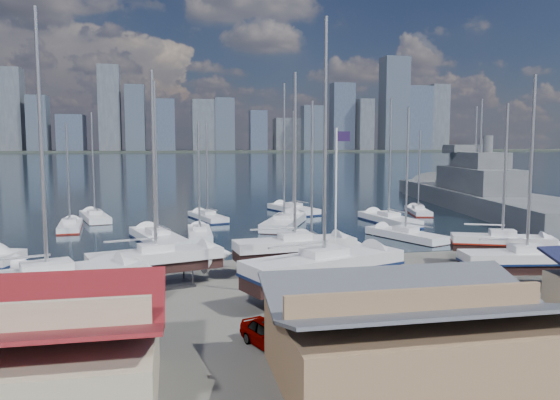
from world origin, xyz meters
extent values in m
plane|color=#605E59|center=(0.00, -10.00, 0.00)|extent=(1400.00, 1400.00, 0.00)
cube|color=#182B37|center=(0.00, 300.00, -0.15)|extent=(1400.00, 600.00, 0.40)
cube|color=#2D332D|center=(0.00, 560.00, 1.10)|extent=(1400.00, 80.00, 2.20)
cube|color=#595E66|center=(-168.55, 559.47, 44.11)|extent=(22.49, 24.47, 83.83)
cube|color=#3D4756|center=(-141.97, 552.31, 30.18)|extent=(19.55, 21.83, 55.97)
cube|color=#475166|center=(-111.19, 558.58, 20.77)|extent=(26.03, 30.49, 37.14)
cube|color=#595E66|center=(-70.96, 546.95, 46.02)|extent=(21.60, 16.58, 87.63)
cube|color=#3D4756|center=(-45.38, 548.38, 36.00)|extent=(19.42, 28.42, 67.60)
cube|color=#475166|center=(-15.00, 551.59, 29.25)|extent=(20.24, 23.80, 54.09)
cube|color=#595E66|center=(25.78, 548.33, 29.20)|extent=(24.62, 19.72, 54.00)
cube|color=#3D4756|center=(47.64, 546.55, 30.18)|extent=(20.75, 17.93, 55.97)
cube|color=#475166|center=(84.09, 544.87, 23.71)|extent=(18.36, 16.25, 43.03)
cube|color=#595E66|center=(120.24, 563.78, 20.05)|extent=(28.49, 22.03, 35.69)
cube|color=#3D4756|center=(145.71, 546.00, 26.75)|extent=(23.34, 17.87, 49.11)
cube|color=#475166|center=(184.98, 560.84, 40.18)|extent=(25.35, 19.79, 75.95)
cube|color=#595E66|center=(208.39, 554.33, 31.04)|extent=(17.00, 27.45, 57.67)
cube|color=#3D4756|center=(245.53, 554.25, 55.22)|extent=(29.28, 24.05, 106.04)
cube|color=#475166|center=(277.54, 563.71, 39.40)|extent=(30.82, 28.37, 74.41)
cube|color=#595E66|center=(307.39, 565.54, 40.94)|extent=(21.74, 17.03, 77.48)
cube|color=#8C6B4C|center=(0.00, -26.00, 1.50)|extent=(12.00, 8.00, 3.00)
cube|color=#585C64|center=(0.00, -26.00, 3.54)|extent=(12.60, 8.40, 1.27)
cube|color=#2D2D33|center=(-17.47, -14.23, 0.08)|extent=(6.64, 4.68, 0.16)
cube|color=black|center=(-17.47, -14.23, 1.64)|extent=(11.25, 6.23, 0.88)
cube|color=silver|center=(-17.47, -14.23, 2.52)|extent=(11.41, 6.67, 0.88)
cube|color=maroon|center=(-17.47, -14.23, 2.12)|extent=(11.52, 6.73, 0.18)
cube|color=silver|center=(-17.47, -14.23, 3.21)|extent=(3.22, 2.68, 0.50)
cylinder|color=#B2B2B7|center=(-17.47, -14.23, 10.40)|extent=(0.22, 0.22, 14.88)
cube|color=#2D2D33|center=(-11.46, -8.12, 0.08)|extent=(5.60, 3.68, 0.16)
cube|color=black|center=(-11.46, -8.12, 1.57)|extent=(9.62, 4.71, 0.75)
cube|color=silver|center=(-11.46, -8.12, 2.32)|extent=(9.72, 5.09, 0.75)
cube|color=silver|center=(-11.46, -8.12, 2.95)|extent=(2.68, 2.15, 0.50)
cylinder|color=#B2B2B7|center=(-11.46, -8.12, 9.02)|extent=(0.22, 0.22, 12.64)
cube|color=#2D2D33|center=(-0.56, -13.46, 0.08)|extent=(6.80, 4.87, 0.16)
cube|color=black|center=(-0.56, -13.46, 1.65)|extent=(11.48, 6.53, 0.90)
cube|color=silver|center=(-0.56, -13.46, 2.55)|extent=(11.65, 6.98, 0.90)
cube|color=#0C193F|center=(-0.56, -13.46, 2.14)|extent=(11.77, 7.05, 0.18)
cube|color=silver|center=(-0.56, -13.46, 3.25)|extent=(3.31, 2.78, 0.50)
cylinder|color=#B2B2B7|center=(-0.56, -13.46, 10.61)|extent=(0.22, 0.22, 15.21)
cube|color=#2D2D33|center=(-0.76, -5.72, 0.08)|extent=(5.56, 3.06, 0.16)
cube|color=black|center=(-0.76, -5.72, 1.59)|extent=(9.84, 3.47, 0.77)
cube|color=silver|center=(-0.76, -5.72, 2.36)|extent=(9.89, 3.87, 0.77)
cube|color=silver|center=(-0.76, -5.72, 2.99)|extent=(2.59, 1.90, 0.50)
cylinder|color=#B2B2B7|center=(-0.76, -5.72, 9.24)|extent=(0.22, 0.22, 13.00)
cube|color=#2D2D33|center=(14.30, -13.55, 0.08)|extent=(5.31, 3.03, 0.16)
cube|color=black|center=(14.30, -13.55, 1.56)|extent=(9.35, 3.52, 0.73)
cube|color=silver|center=(14.30, -13.55, 2.29)|extent=(9.40, 3.90, 0.73)
cube|color=#0C193F|center=(14.30, -13.55, 1.96)|extent=(9.50, 3.94, 0.15)
cube|color=silver|center=(14.30, -13.55, 2.91)|extent=(2.49, 1.86, 0.50)
cylinder|color=#B2B2B7|center=(14.30, -13.55, 8.82)|extent=(0.22, 0.22, 12.32)
cube|color=#2D2D33|center=(17.11, -6.37, 0.08)|extent=(4.94, 3.63, 0.16)
cube|color=black|center=(17.11, -6.37, 1.53)|extent=(8.30, 4.93, 0.65)
cube|color=silver|center=(17.11, -6.37, 2.18)|extent=(8.43, 5.25, 0.65)
cube|color=maroon|center=(17.11, -6.37, 1.88)|extent=(8.52, 5.30, 0.13)
cube|color=silver|center=(17.11, -6.37, 2.76)|extent=(2.42, 2.05, 0.50)
cylinder|color=#B2B2B7|center=(17.11, -6.37, 8.03)|extent=(0.22, 0.22, 11.04)
cube|color=black|center=(-22.22, 20.76, -0.23)|extent=(3.00, 8.90, 0.70)
cube|color=silver|center=(-22.22, 20.76, 0.47)|extent=(3.36, 8.93, 0.70)
cube|color=maroon|center=(-22.22, 20.76, 0.15)|extent=(3.40, 9.02, 0.14)
cube|color=silver|center=(-22.22, 20.76, 1.07)|extent=(1.69, 2.33, 0.50)
cylinder|color=#B2B2B7|center=(-22.22, 20.76, 6.71)|extent=(0.22, 0.22, 11.78)
cube|color=black|center=(-20.33, 27.99, -0.27)|extent=(4.94, 10.16, 0.79)
cube|color=silver|center=(-20.33, 27.99, 0.52)|extent=(5.34, 10.27, 0.79)
cube|color=silver|center=(-20.33, 27.99, 1.17)|extent=(2.27, 2.83, 0.50)
cylinder|color=#B2B2B7|center=(-20.33, 27.99, 7.60)|extent=(0.22, 0.22, 13.36)
cube|color=black|center=(-11.75, 9.61, -0.32)|extent=(5.99, 11.70, 0.91)
cube|color=silver|center=(-11.75, 9.61, 0.60)|extent=(6.45, 11.84, 0.91)
cube|color=#0C193F|center=(-11.75, 9.61, 0.18)|extent=(6.51, 11.96, 0.18)
cube|color=silver|center=(-11.75, 9.61, 1.30)|extent=(2.68, 3.29, 0.50)
cylinder|color=#B2B2B7|center=(-11.75, 9.61, 8.76)|extent=(0.22, 0.22, 15.41)
cube|color=black|center=(-7.32, 12.33, -0.23)|extent=(2.23, 8.78, 0.70)
cube|color=silver|center=(-7.32, 12.33, 0.47)|extent=(2.60, 8.79, 0.70)
cube|color=silver|center=(-7.32, 12.33, 1.07)|extent=(1.51, 2.21, 0.50)
cylinder|color=#B2B2B7|center=(-7.32, 12.33, 6.72)|extent=(0.22, 0.22, 11.81)
cube|color=black|center=(-5.58, 25.30, -0.24)|extent=(4.64, 9.23, 0.72)
cube|color=silver|center=(-5.58, 25.30, 0.48)|extent=(5.01, 9.34, 0.72)
cube|color=#0C193F|center=(-5.58, 25.30, 0.15)|extent=(5.06, 9.43, 0.14)
cube|color=silver|center=(-5.58, 25.30, 1.09)|extent=(2.10, 2.59, 0.50)
cylinder|color=#B2B2B7|center=(-5.58, 25.30, 6.91)|extent=(0.22, 0.22, 12.14)
cube|color=black|center=(2.92, 3.09, -0.27)|extent=(2.77, 9.97, 0.79)
cube|color=silver|center=(2.92, 3.09, 0.52)|extent=(3.19, 9.99, 0.79)
cube|color=maroon|center=(2.92, 3.09, 0.16)|extent=(3.22, 10.09, 0.16)
cube|color=silver|center=(2.92, 3.09, 1.17)|extent=(1.76, 2.54, 0.50)
cylinder|color=#B2B2B7|center=(2.92, 3.09, 7.59)|extent=(0.22, 0.22, 13.33)
cube|color=black|center=(3.26, 17.66, -0.34)|extent=(7.56, 12.19, 0.97)
cube|color=silver|center=(3.26, 17.66, 0.63)|extent=(8.02, 12.40, 0.97)
cube|color=silver|center=(3.26, 17.66, 1.36)|extent=(3.09, 3.58, 0.50)
cylinder|color=#B2B2B7|center=(3.26, 17.66, 9.26)|extent=(0.22, 0.22, 16.30)
cube|color=black|center=(7.39, 30.94, -0.28)|extent=(5.81, 10.59, 0.83)
cube|color=silver|center=(7.39, 30.94, 0.55)|extent=(6.22, 10.74, 0.83)
cube|color=#0C193F|center=(7.39, 30.94, 0.17)|extent=(6.28, 10.84, 0.17)
cube|color=silver|center=(7.39, 30.94, 1.21)|extent=(2.51, 3.03, 0.50)
cylinder|color=#B2B2B7|center=(7.39, 30.94, 7.96)|extent=(0.22, 0.22, 13.99)
cube|color=black|center=(14.24, 6.59, -0.26)|extent=(5.77, 9.88, 0.78)
cube|color=silver|center=(14.24, 6.59, 0.52)|extent=(6.15, 10.03, 0.78)
cube|color=silver|center=(14.24, 6.59, 1.16)|extent=(2.42, 2.86, 0.50)
cylinder|color=#B2B2B7|center=(14.24, 6.59, 7.46)|extent=(0.22, 0.22, 13.12)
cube|color=black|center=(16.99, 17.80, -0.30)|extent=(4.16, 11.32, 0.88)
cube|color=silver|center=(16.99, 17.80, 0.58)|extent=(4.62, 11.38, 0.88)
cube|color=#0C193F|center=(16.99, 17.80, 0.17)|extent=(4.67, 11.49, 0.18)
cube|color=silver|center=(16.99, 17.80, 1.27)|extent=(2.23, 3.00, 0.50)
cylinder|color=#B2B2B7|center=(16.99, 17.80, 8.48)|extent=(0.22, 0.22, 14.92)
cube|color=black|center=(24.89, 25.87, -0.22)|extent=(3.85, 8.60, 0.67)
cube|color=silver|center=(24.89, 25.87, 0.45)|extent=(4.19, 8.68, 0.67)
cube|color=maroon|center=(24.89, 25.87, 0.14)|extent=(4.23, 8.77, 0.13)
cube|color=silver|center=(24.89, 25.87, 1.04)|extent=(1.85, 2.36, 0.50)
cylinder|color=#B2B2B7|center=(24.89, 25.87, 6.44)|extent=(0.22, 0.22, 11.30)
cube|color=#5B5E64|center=(35.97, 28.33, 0.53)|extent=(15.73, 53.55, 4.76)
cube|color=#5B5E64|center=(35.97, 28.33, 4.71)|extent=(9.28, 19.27, 3.60)
cube|color=#5B5E64|center=(35.97, 28.33, 7.71)|extent=(6.50, 11.18, 2.40)
cube|color=#5B5E64|center=(36.71, 33.56, 9.41)|extent=(6.60, 6.06, 1.20)
cylinder|color=#B2B2B7|center=(35.97, 28.33, 12.91)|extent=(0.30, 0.30, 8.00)
cube|color=#5B5E64|center=(41.01, 38.07, 0.46)|extent=(7.41, 45.78, 4.12)
cube|color=#5B5E64|center=(41.01, 38.07, 4.32)|extent=(5.89, 16.03, 3.60)
cube|color=#5B5E64|center=(41.01, 38.07, 7.32)|extent=(4.41, 9.16, 2.40)
cube|color=#5B5E64|center=(41.00, 42.65, 9.02)|extent=(5.14, 4.59, 1.20)
cylinder|color=#B2B2B7|center=(41.01, 38.07, 12.52)|extent=(0.30, 0.30, 8.00)
imported|color=gray|center=(-5.49, -21.17, 0.73)|extent=(3.14, 4.61, 1.46)
imported|color=gray|center=(0.91, -19.42, 0.71)|extent=(4.59, 2.76, 1.43)
imported|color=gray|center=(6.61, -19.85, 0.66)|extent=(3.72, 5.24, 1.33)
cylinder|color=white|center=(0.75, -11.69, 5.67)|extent=(0.12, 0.12, 11.33)
cube|color=#201239|center=(1.22, -11.69, 10.76)|extent=(0.94, 0.05, 0.66)
camera|label=1|loc=(-10.31, -47.31, 10.32)|focal=35.00mm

